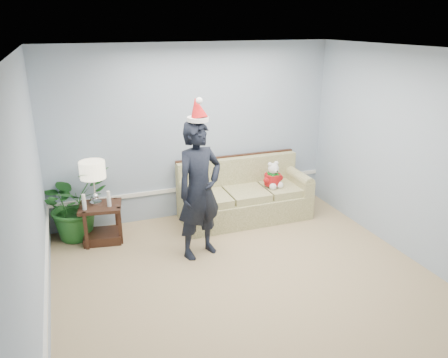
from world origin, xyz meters
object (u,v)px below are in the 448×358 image
at_px(side_table, 102,227).
at_px(table_lamp, 93,172).
at_px(man, 199,190).
at_px(teddy_bear, 273,178).
at_px(houseplant, 75,203).
at_px(sofa, 243,197).

relative_size(side_table, table_lamp, 1.03).
distance_m(man, teddy_bear, 1.67).
relative_size(table_lamp, man, 0.34).
xyz_separation_m(table_lamp, houseplant, (-0.28, 0.18, -0.50)).
xyz_separation_m(side_table, teddy_bear, (2.65, -0.07, 0.43)).
distance_m(sofa, houseplant, 2.55).
height_order(sofa, side_table, sofa).
bearing_deg(sofa, man, -137.93).
bearing_deg(man, side_table, 125.66).
bearing_deg(houseplant, side_table, -38.27).
bearing_deg(teddy_bear, table_lamp, 168.57).
xyz_separation_m(sofa, table_lamp, (-2.25, 0.02, 0.69)).
bearing_deg(man, sofa, 22.47).
bearing_deg(teddy_bear, houseplant, 165.37).
relative_size(sofa, table_lamp, 3.23).
xyz_separation_m(table_lamp, man, (1.25, -0.92, -0.11)).
bearing_deg(table_lamp, houseplant, 146.88).
bearing_deg(sofa, teddy_bear, -15.37).
distance_m(side_table, table_lamp, 0.82).
distance_m(houseplant, teddy_bear, 3.00).
relative_size(sofa, man, 1.10).
relative_size(table_lamp, teddy_bear, 1.47).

